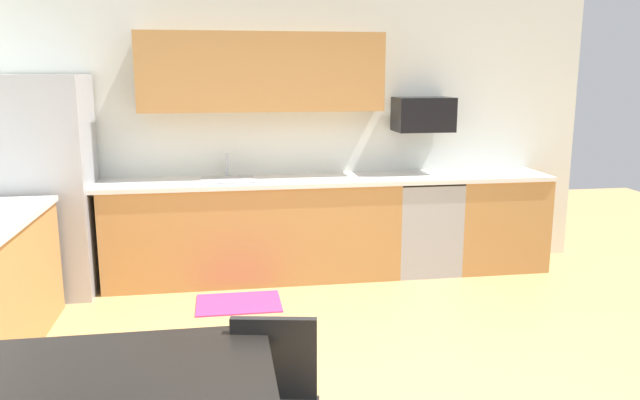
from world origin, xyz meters
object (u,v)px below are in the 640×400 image
Objects in this scene: microwave at (423,114)px; dining_table at (85,399)px; refrigerator at (46,187)px; oven_range at (423,224)px.

microwave is 4.34m from dining_table.
refrigerator is 3.48× the size of microwave.
dining_table is at bearing -125.58° from oven_range.
refrigerator is at bearing 106.16° from dining_table.
microwave is at bearing 90.00° from oven_range.
oven_range is 1.06m from microwave.
refrigerator is at bearing -176.97° from microwave.
oven_range is 1.69× the size of microwave.
dining_table is (-2.43, -3.40, 0.26)m from oven_range.
microwave is at bearing 55.21° from dining_table.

